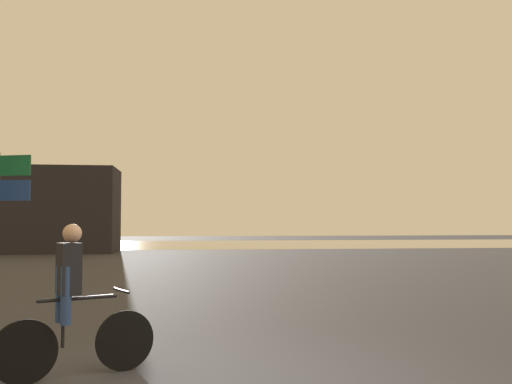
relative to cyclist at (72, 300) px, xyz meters
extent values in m
cube|color=#9E937F|center=(1.99, 35.47, -0.82)|extent=(80.00, 16.00, 0.01)
cylinder|color=black|center=(0.53, 0.26, -0.49)|extent=(0.61, 0.33, 0.66)
cylinder|color=black|center=(-0.41, -0.20, -0.49)|extent=(0.61, 0.33, 0.66)
cylinder|color=black|center=(0.06, 0.03, 0.01)|extent=(0.77, 0.41, 0.04)
cylinder|color=black|center=(-0.08, -0.04, -0.21)|extent=(0.04, 0.04, 0.55)
cylinder|color=black|center=(0.48, 0.24, 0.06)|extent=(0.23, 0.43, 0.03)
cylinder|color=navy|center=(-0.03, -0.13, 0.06)|extent=(0.11, 0.11, 0.60)
cylinder|color=navy|center=(-0.12, 0.05, 0.06)|extent=(0.11, 0.11, 0.60)
cube|color=black|center=(-0.03, -0.02, 0.33)|extent=(0.31, 0.36, 0.54)
sphere|color=tan|center=(-0.01, 0.00, 0.70)|extent=(0.20, 0.20, 0.20)
camera|label=1|loc=(1.19, -6.25, 0.82)|focal=40.00mm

